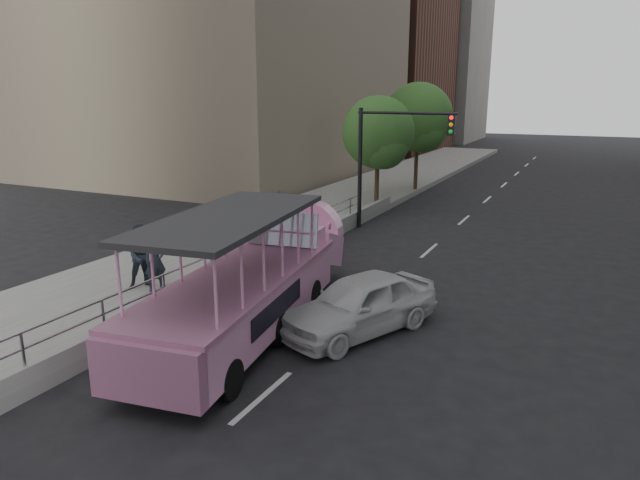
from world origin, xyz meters
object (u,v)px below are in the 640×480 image
at_px(street_tree_near, 379,135).
at_px(street_tree_far, 419,120).
at_px(traffic_signal, 386,149).
at_px(duck_boat, 256,281).
at_px(car, 359,304).
at_px(pedestrian_mid, 143,256).
at_px(pedestrian_near, 155,261).
at_px(parking_sign, 279,220).

bearing_deg(street_tree_near, street_tree_far, 88.09).
bearing_deg(traffic_signal, duck_boat, -86.86).
height_order(traffic_signal, street_tree_near, street_tree_near).
height_order(traffic_signal, street_tree_far, street_tree_far).
relative_size(car, pedestrian_mid, 2.33).
height_order(pedestrian_near, parking_sign, parking_sign).
height_order(street_tree_near, street_tree_far, street_tree_far).
xyz_separation_m(duck_boat, pedestrian_near, (-3.46, 0.19, 0.02)).
bearing_deg(pedestrian_near, car, -65.15).
distance_m(duck_boat, street_tree_near, 15.22).
relative_size(duck_boat, car, 2.23).
bearing_deg(street_tree_near, pedestrian_near, -94.85).
bearing_deg(parking_sign, car, -40.66).
height_order(pedestrian_near, street_tree_near, street_tree_near).
xyz_separation_m(duck_boat, street_tree_far, (-2.02, 20.82, 3.15)).
bearing_deg(pedestrian_mid, duck_boat, -58.65).
xyz_separation_m(pedestrian_near, street_tree_near, (1.24, 14.63, 2.64)).
distance_m(pedestrian_mid, traffic_signal, 11.83).
bearing_deg(duck_boat, car, 14.09).
bearing_deg(pedestrian_mid, parking_sign, 9.07).
bearing_deg(traffic_signal, pedestrian_mid, -106.98).
bearing_deg(pedestrian_near, street_tree_near, 15.69).
distance_m(pedestrian_mid, street_tree_near, 14.87).
bearing_deg(pedestrian_near, pedestrian_mid, 100.40).
height_order(duck_boat, street_tree_far, street_tree_far).
bearing_deg(car, street_tree_far, 127.14).
height_order(car, traffic_signal, traffic_signal).
distance_m(pedestrian_near, street_tree_far, 20.91).
bearing_deg(street_tree_near, car, -71.28).
xyz_separation_m(car, pedestrian_mid, (-6.59, -0.36, 0.49)).
xyz_separation_m(duck_boat, traffic_signal, (-0.63, 11.39, 2.34)).
bearing_deg(pedestrian_near, traffic_signal, 6.32).
relative_size(duck_boat, street_tree_near, 1.68).
relative_size(traffic_signal, street_tree_far, 0.81).
relative_size(parking_sign, street_tree_far, 0.41).
relative_size(duck_boat, traffic_signal, 1.85).
xyz_separation_m(pedestrian_near, traffic_signal, (2.84, 11.20, 2.32)).
distance_m(pedestrian_mid, parking_sign, 4.73).
xyz_separation_m(parking_sign, traffic_signal, (1.29, 6.88, 1.84)).
bearing_deg(street_tree_far, street_tree_near, -91.91).
bearing_deg(street_tree_near, duck_boat, -81.47).
bearing_deg(duck_boat, parking_sign, 113.04).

